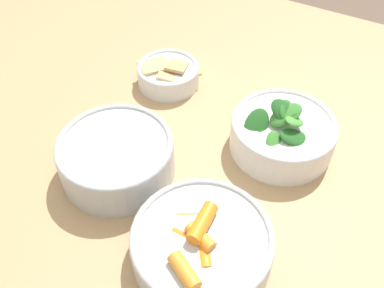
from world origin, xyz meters
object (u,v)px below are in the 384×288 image
bowl_greens (282,133)px  bowl_cookies (168,73)px  bowl_beans_hotdog (118,159)px  bowl_carrots (202,244)px

bowl_greens → bowl_cookies: (0.26, -0.06, -0.01)m
bowl_beans_hotdog → bowl_cookies: (0.05, -0.24, -0.01)m
bowl_greens → bowl_beans_hotdog: size_ratio=0.95×
bowl_beans_hotdog → bowl_greens: bearing=-139.2°
bowl_carrots → bowl_beans_hotdog: bearing=-19.8°
bowl_beans_hotdog → bowl_cookies: 0.24m
bowl_greens → bowl_cookies: 0.26m
bowl_beans_hotdog → bowl_cookies: size_ratio=1.45×
bowl_carrots → bowl_cookies: bearing=-52.0°
bowl_greens → bowl_cookies: size_ratio=1.38×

